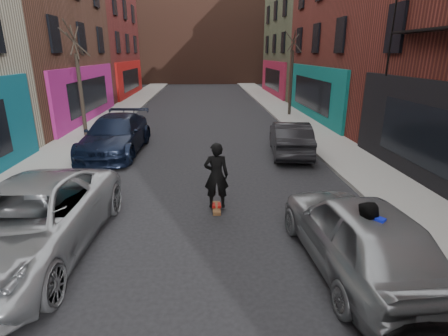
{
  "coord_description": "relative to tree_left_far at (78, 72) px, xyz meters",
  "views": [
    {
      "loc": [
        0.11,
        -0.64,
        4.32
      ],
      "look_at": [
        0.58,
        7.57,
        1.6
      ],
      "focal_mm": 28.0,
      "sensor_mm": 36.0,
      "label": 1
    }
  ],
  "objects": [
    {
      "name": "tree_right_far",
      "position": [
        12.4,
        6.0,
        0.15
      ],
      "size": [
        2.0,
        2.0,
        6.8
      ],
      "primitive_type": null,
      "color": "black",
      "rests_on": "sidewalk_right"
    },
    {
      "name": "parked_left_far",
      "position": [
        2.42,
        -11.58,
        -2.56
      ],
      "size": [
        3.0,
        6.03,
        1.64
      ],
      "primitive_type": "imported",
      "rotation": [
        0.0,
        0.0,
        -0.05
      ],
      "color": "gray",
      "rests_on": "ground"
    },
    {
      "name": "skateboard",
      "position": [
        6.62,
        -9.44,
        -3.33
      ],
      "size": [
        0.23,
        0.8,
        0.1
      ],
      "primitive_type": "cube",
      "rotation": [
        0.0,
        0.0,
        -0.01
      ],
      "color": "brown",
      "rests_on": "ground"
    },
    {
      "name": "building_far",
      "position": [
        6.2,
        38.0,
        3.62
      ],
      "size": [
        40.0,
        10.0,
        14.0
      ],
      "primitive_type": "cube",
      "color": "#47281E",
      "rests_on": "ground"
    },
    {
      "name": "tree_left_far",
      "position": [
        0.0,
        0.0,
        0.0
      ],
      "size": [
        2.0,
        2.0,
        6.5
      ],
      "primitive_type": null,
      "color": "black",
      "rests_on": "sidewalk_left"
    },
    {
      "name": "sidewalk_left",
      "position": [
        -0.05,
        12.0,
        -3.31
      ],
      "size": [
        2.5,
        84.0,
        0.13
      ],
      "primitive_type": "cube",
      "color": "gray",
      "rests_on": "ground"
    },
    {
      "name": "parked_right_end",
      "position": [
        10.09,
        -3.77,
        -2.65
      ],
      "size": [
        2.08,
        4.6,
        1.46
      ],
      "primitive_type": "imported",
      "rotation": [
        0.0,
        0.0,
        3.02
      ],
      "color": "black",
      "rests_on": "ground"
    },
    {
      "name": "pedestrian",
      "position": [
        9.2,
        -13.1,
        -2.48
      ],
      "size": [
        1.09,
        1.07,
        1.78
      ],
      "rotation": [
        0.0,
        0.0,
        3.83
      ],
      "color": "black",
      "rests_on": "ground"
    },
    {
      "name": "parked_right_far",
      "position": [
        9.4,
        -12.49,
        -2.55
      ],
      "size": [
        2.24,
        4.97,
        1.65
      ],
      "primitive_type": "imported",
      "rotation": [
        0.0,
        0.0,
        3.2
      ],
      "color": "gray",
      "rests_on": "ground"
    },
    {
      "name": "sidewalk_right",
      "position": [
        12.45,
        12.0,
        -3.31
      ],
      "size": [
        2.5,
        84.0,
        0.13
      ],
      "primitive_type": "cube",
      "color": "gray",
      "rests_on": "ground"
    },
    {
      "name": "skateboarder",
      "position": [
        6.62,
        -9.44,
        -2.33
      ],
      "size": [
        0.7,
        0.46,
        1.91
      ],
      "primitive_type": "imported",
      "rotation": [
        0.0,
        0.0,
        3.13
      ],
      "color": "black",
      "rests_on": "skateboard"
    },
    {
      "name": "parked_left_end",
      "position": [
        2.34,
        -3.13,
        -2.55
      ],
      "size": [
        2.57,
        5.83,
        1.66
      ],
      "primitive_type": "imported",
      "rotation": [
        0.0,
        0.0,
        -0.04
      ],
      "color": "black",
      "rests_on": "ground"
    }
  ]
}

